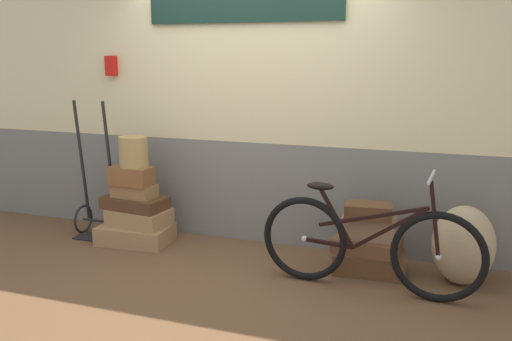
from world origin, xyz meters
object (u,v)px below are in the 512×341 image
object	(u,v)px
suitcase_2	(135,203)
suitcase_5	(370,262)
suitcase_6	(367,244)
luggage_trolley	(97,205)
suitcase_4	(131,176)
suitcase_7	(369,227)
wicker_basket	(134,152)
suitcase_3	(134,190)
suitcase_8	(368,211)
bicycle	(368,245)
burlap_sack	(463,245)
suitcase_0	(136,234)
suitcase_1	(139,217)

from	to	relation	value
suitcase_2	suitcase_5	bearing A→B (deg)	6.11
suitcase_6	luggage_trolley	size ratio (longest dim) A/B	0.40
suitcase_4	luggage_trolley	size ratio (longest dim) A/B	0.30
suitcase_7	suitcase_4	bearing A→B (deg)	-178.97
suitcase_5	wicker_basket	distance (m)	2.41
suitcase_3	suitcase_8	xyz separation A→B (m)	(2.25, -0.03, 0.03)
luggage_trolley	bicycle	world-z (taller)	luggage_trolley
suitcase_4	wicker_basket	distance (m)	0.23
suitcase_4	burlap_sack	distance (m)	3.03
wicker_basket	suitcase_3	bearing A→B (deg)	162.59
suitcase_7	luggage_trolley	bearing A→B (deg)	179.16
luggage_trolley	suitcase_2	bearing A→B (deg)	-4.22
wicker_basket	suitcase_6	bearing A→B (deg)	0.57
burlap_sack	bicycle	size ratio (longest dim) A/B	0.37
suitcase_0	suitcase_8	world-z (taller)	suitcase_8
suitcase_4	suitcase_7	bearing A→B (deg)	5.12
suitcase_2	suitcase_4	size ratio (longest dim) A/B	1.49
suitcase_8	suitcase_4	bearing A→B (deg)	174.84
suitcase_2	suitcase_4	distance (m)	0.28
suitcase_0	luggage_trolley	distance (m)	0.53
suitcase_4	burlap_sack	world-z (taller)	suitcase_4
suitcase_1	suitcase_3	size ratio (longest dim) A/B	1.39
suitcase_8	luggage_trolley	bearing A→B (deg)	173.17
suitcase_2	suitcase_7	xyz separation A→B (m)	(2.27, 0.01, -0.00)
suitcase_6	suitcase_2	bearing A→B (deg)	-175.16
burlap_sack	suitcase_1	bearing A→B (deg)	-179.92
burlap_sack	suitcase_4	bearing A→B (deg)	-179.17
burlap_sack	suitcase_6	bearing A→B (deg)	179.59
suitcase_0	luggage_trolley	xyz separation A→B (m)	(-0.48, 0.07, 0.23)
luggage_trolley	burlap_sack	world-z (taller)	luggage_trolley
suitcase_0	suitcase_4	size ratio (longest dim) A/B	1.68
suitcase_7	burlap_sack	distance (m)	0.75
suitcase_5	suitcase_6	world-z (taller)	suitcase_6
suitcase_2	suitcase_6	size ratio (longest dim) A/B	1.12
suitcase_1	suitcase_2	size ratio (longest dim) A/B	0.94
suitcase_2	suitcase_8	world-z (taller)	suitcase_8
burlap_sack	suitcase_3	bearing A→B (deg)	-179.78
suitcase_8	burlap_sack	distance (m)	0.79
suitcase_1	suitcase_2	bearing A→B (deg)	179.94
suitcase_0	burlap_sack	bearing A→B (deg)	-3.34
suitcase_4	suitcase_5	distance (m)	2.36
suitcase_1	suitcase_6	bearing A→B (deg)	6.82
suitcase_5	burlap_sack	xyz separation A→B (m)	(0.73, 0.01, 0.23)
suitcase_4	suitcase_5	world-z (taller)	suitcase_4
suitcase_3	burlap_sack	bearing A→B (deg)	5.48
suitcase_8	suitcase_6	bearing A→B (deg)	91.00
suitcase_1	bicycle	size ratio (longest dim) A/B	0.33
suitcase_1	suitcase_8	bearing A→B (deg)	5.60
bicycle	suitcase_7	bearing A→B (deg)	96.07
suitcase_8	wicker_basket	size ratio (longest dim) A/B	1.32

